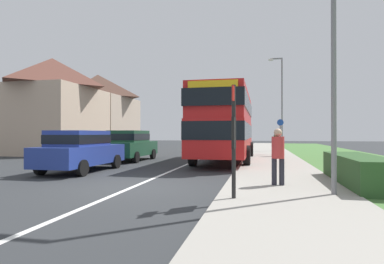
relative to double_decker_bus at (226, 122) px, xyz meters
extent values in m
plane|color=#2D3033|center=(-1.72, -8.65, -2.14)|extent=(120.00, 120.00, 0.00)
cube|color=silver|center=(-1.72, -0.65, -2.14)|extent=(0.14, 60.00, 0.01)
cube|color=#9E998E|center=(2.48, -2.65, -2.08)|extent=(3.20, 68.00, 0.12)
cube|color=#477538|center=(6.78, -2.65, -2.10)|extent=(6.00, 68.00, 0.08)
cube|color=#2D5128|center=(4.58, -7.41, -1.69)|extent=(1.10, 4.27, 0.90)
cube|color=red|center=(0.00, 0.00, -0.82)|extent=(2.50, 9.71, 1.65)
cube|color=red|center=(0.00, 0.00, 0.78)|extent=(2.45, 9.52, 1.55)
cube|color=black|center=(0.00, 0.00, -0.49)|extent=(2.52, 9.76, 0.76)
cube|color=black|center=(0.00, 0.00, 0.86)|extent=(2.52, 9.76, 0.72)
cube|color=gold|center=(0.00, -4.81, 1.28)|extent=(2.00, 0.08, 0.44)
cylinder|color=black|center=(-1.25, 3.01, -1.64)|extent=(0.30, 1.00, 1.00)
cylinder|color=black|center=(1.25, 3.01, -1.64)|extent=(0.30, 1.00, 1.00)
cylinder|color=black|center=(-1.25, -2.67, -1.64)|extent=(0.30, 1.00, 1.00)
cylinder|color=black|center=(1.25, -2.67, -1.64)|extent=(0.30, 1.00, 1.00)
cube|color=navy|center=(-5.22, -5.64, -1.47)|extent=(1.73, 4.40, 0.74)
cube|color=navy|center=(-5.22, -5.86, -0.79)|extent=(1.52, 2.42, 0.61)
cube|color=black|center=(-5.22, -5.86, -0.83)|extent=(1.56, 2.44, 0.34)
cylinder|color=black|center=(-6.07, -4.27, -1.84)|extent=(0.20, 0.60, 0.60)
cylinder|color=black|center=(-4.37, -4.27, -1.84)|extent=(0.20, 0.60, 0.60)
cylinder|color=black|center=(-6.07, -7.00, -1.84)|extent=(0.20, 0.60, 0.60)
cylinder|color=black|center=(-4.37, -7.00, -1.84)|extent=(0.20, 0.60, 0.60)
cube|color=#19472D|center=(-5.35, -0.41, -1.46)|extent=(1.79, 4.29, 0.77)
cube|color=#19472D|center=(-5.35, -0.62, -0.76)|extent=(1.57, 2.36, 0.63)
cube|color=black|center=(-5.35, -0.62, -0.79)|extent=(1.61, 2.38, 0.35)
cylinder|color=black|center=(-6.23, 0.92, -1.84)|extent=(0.20, 0.60, 0.60)
cylinder|color=black|center=(-4.48, 0.92, -1.84)|extent=(0.20, 0.60, 0.60)
cylinder|color=black|center=(-6.23, -1.74, -1.84)|extent=(0.20, 0.60, 0.60)
cylinder|color=black|center=(-4.48, -1.74, -1.84)|extent=(0.20, 0.60, 0.60)
cylinder|color=#23232D|center=(2.22, -8.24, -1.72)|extent=(0.14, 0.14, 0.85)
cylinder|color=#23232D|center=(2.42, -8.24, -1.72)|extent=(0.14, 0.14, 0.85)
cylinder|color=#BF3333|center=(2.32, -8.24, -0.99)|extent=(0.34, 0.34, 0.60)
sphere|color=tan|center=(2.32, -8.24, -0.58)|extent=(0.22, 0.22, 0.22)
cylinder|color=#23232D|center=(2.73, 3.17, -1.72)|extent=(0.14, 0.14, 0.85)
cylinder|color=#23232D|center=(2.93, 3.17, -1.72)|extent=(0.14, 0.14, 0.85)
cylinder|color=#518C56|center=(2.83, 3.17, -0.99)|extent=(0.34, 0.34, 0.60)
sphere|color=tan|center=(2.83, 3.17, -0.58)|extent=(0.22, 0.22, 0.22)
cylinder|color=black|center=(1.28, -10.27, -0.84)|extent=(0.09, 0.09, 2.60)
cube|color=red|center=(1.28, -10.27, 0.26)|extent=(0.04, 0.44, 0.32)
cube|color=black|center=(1.28, -10.25, -0.59)|extent=(0.06, 0.52, 0.68)
cylinder|color=slate|center=(3.19, 5.35, -1.09)|extent=(0.08, 0.08, 2.10)
cylinder|color=blue|center=(3.19, 5.35, 0.16)|extent=(0.44, 0.03, 0.44)
cylinder|color=slate|center=(3.53, -9.32, 1.55)|extent=(0.12, 0.12, 7.37)
cylinder|color=slate|center=(3.59, 9.89, 1.76)|extent=(0.12, 0.12, 7.80)
cube|color=slate|center=(3.14, 9.89, 5.60)|extent=(0.90, 0.10, 0.10)
cube|color=silver|center=(2.69, 9.89, 5.53)|extent=(0.36, 0.20, 0.14)
cube|color=#C1A88E|center=(-13.82, 4.30, 0.37)|extent=(6.25, 6.84, 5.03)
pyramid|color=brown|center=(-13.82, 4.30, 4.04)|extent=(6.25, 6.84, 2.31)
cube|color=tan|center=(-13.82, 11.27, 0.37)|extent=(6.25, 6.84, 5.03)
pyramid|color=#4C3328|center=(-13.82, 11.27, 4.04)|extent=(6.25, 6.84, 2.31)
camera|label=1|loc=(1.86, -17.25, -0.61)|focal=29.71mm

